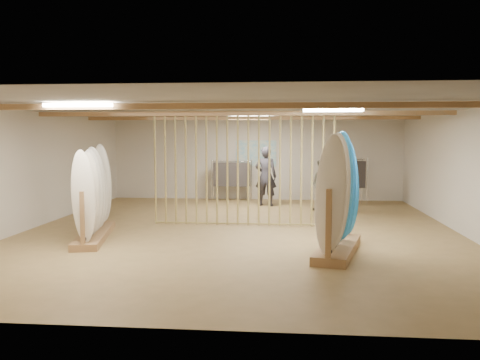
# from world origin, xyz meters

# --- Properties ---
(floor) EXTENTS (12.00, 12.00, 0.00)m
(floor) POSITION_xyz_m (0.00, 0.00, 0.00)
(floor) COLOR #977949
(floor) RESTS_ON ground
(ceiling) EXTENTS (12.00, 12.00, 0.00)m
(ceiling) POSITION_xyz_m (0.00, 0.00, 2.80)
(ceiling) COLOR gray
(ceiling) RESTS_ON ground
(wall_back) EXTENTS (12.00, 0.00, 12.00)m
(wall_back) POSITION_xyz_m (0.00, 6.00, 1.40)
(wall_back) COLOR beige
(wall_back) RESTS_ON ground
(wall_front) EXTENTS (12.00, 0.00, 12.00)m
(wall_front) POSITION_xyz_m (0.00, -6.00, 1.40)
(wall_front) COLOR beige
(wall_front) RESTS_ON ground
(wall_left) EXTENTS (0.00, 12.00, 12.00)m
(wall_left) POSITION_xyz_m (-5.00, 0.00, 1.40)
(wall_left) COLOR beige
(wall_left) RESTS_ON ground
(wall_right) EXTENTS (0.00, 12.00, 12.00)m
(wall_right) POSITION_xyz_m (5.00, 0.00, 1.40)
(wall_right) COLOR beige
(wall_right) RESTS_ON ground
(ceiling_slats) EXTENTS (9.50, 6.12, 0.10)m
(ceiling_slats) POSITION_xyz_m (0.00, 0.00, 2.72)
(ceiling_slats) COLOR #9B7146
(ceiling_slats) RESTS_ON ground
(light_panels) EXTENTS (1.20, 0.35, 0.06)m
(light_panels) POSITION_xyz_m (0.00, 0.00, 2.74)
(light_panels) COLOR white
(light_panels) RESTS_ON ground
(bamboo_partition) EXTENTS (4.45, 0.05, 2.78)m
(bamboo_partition) POSITION_xyz_m (0.00, 0.80, 1.40)
(bamboo_partition) COLOR #A18E4E
(bamboo_partition) RESTS_ON ground
(poster) EXTENTS (1.40, 0.03, 0.90)m
(poster) POSITION_xyz_m (0.00, 5.98, 1.60)
(poster) COLOR #3893C6
(poster) RESTS_ON ground
(rack_left) EXTENTS (1.11, 2.83, 1.94)m
(rack_left) POSITION_xyz_m (-3.08, -1.04, 0.67)
(rack_left) COLOR #9B7146
(rack_left) RESTS_ON floor
(rack_right) EXTENTS (1.15, 2.41, 2.22)m
(rack_right) POSITION_xyz_m (2.04, -2.00, 0.76)
(rack_right) COLOR #9B7146
(rack_right) RESTS_ON floor
(clothing_rack_a) EXTENTS (1.31, 0.34, 1.40)m
(clothing_rack_a) POSITION_xyz_m (-0.78, 5.40, 0.91)
(clothing_rack_a) COLOR silver
(clothing_rack_a) RESTS_ON floor
(clothing_rack_b) EXTENTS (1.37, 0.69, 1.51)m
(clothing_rack_b) POSITION_xyz_m (2.88, 4.71, 0.99)
(clothing_rack_b) COLOR silver
(clothing_rack_b) RESTS_ON floor
(shopper_a) EXTENTS (0.84, 0.62, 2.13)m
(shopper_a) POSITION_xyz_m (0.41, 4.37, 1.06)
(shopper_a) COLOR #28272F
(shopper_a) RESTS_ON floor
(shopper_b) EXTENTS (1.03, 0.94, 1.74)m
(shopper_b) POSITION_xyz_m (2.14, 3.29, 0.87)
(shopper_b) COLOR #37352B
(shopper_b) RESTS_ON floor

